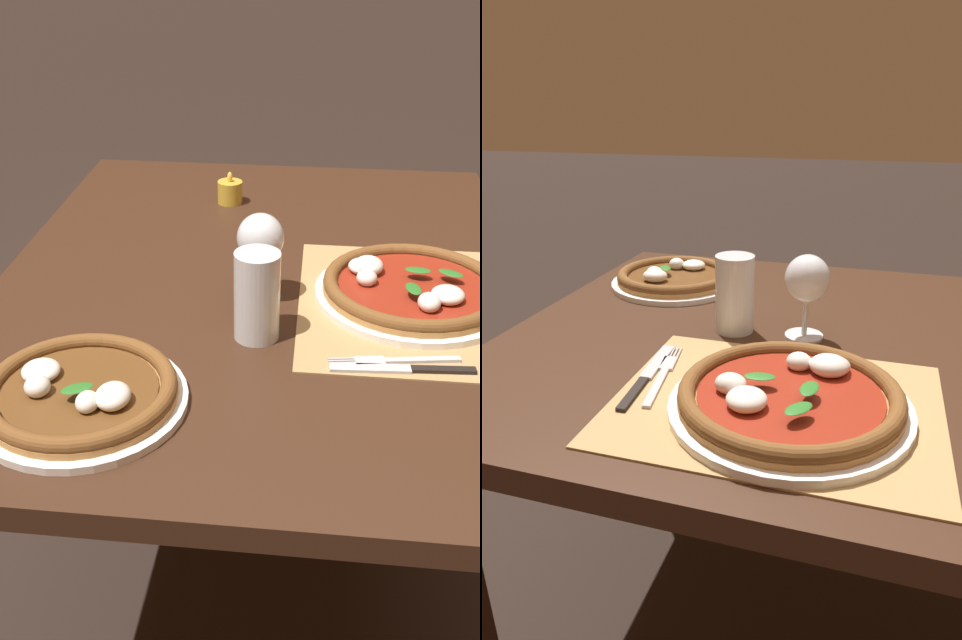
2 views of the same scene
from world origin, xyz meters
The scene contains 10 objects.
ground_plane centered at (0.00, 0.00, 0.00)m, with size 24.00×24.00×0.00m, color black.
dining_table centered at (0.00, 0.00, 0.64)m, with size 1.26×0.97×0.74m.
paper_placemat centered at (-0.09, -0.25, 0.74)m, with size 0.46×0.36×0.00m, color #A88451.
pizza_near centered at (-0.07, -0.26, 0.76)m, with size 0.34×0.34×0.05m.
pizza_far centered at (-0.42, 0.22, 0.76)m, with size 0.30×0.30×0.05m.
wine_glass centered at (-0.09, 0.00, 0.85)m, with size 0.08×0.08×0.16m.
pint_glass centered at (-0.22, -0.01, 0.81)m, with size 0.07×0.07×0.15m.
fork centered at (-0.27, -0.22, 0.75)m, with size 0.05×0.20×0.00m.
knife centered at (-0.30, -0.23, 0.75)m, with size 0.03×0.22×0.01m.
votive_candle centered at (0.36, 0.11, 0.76)m, with size 0.06×0.06×0.07m.
Camera 1 is at (-1.23, -0.09, 1.36)m, focal length 42.00 mm.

